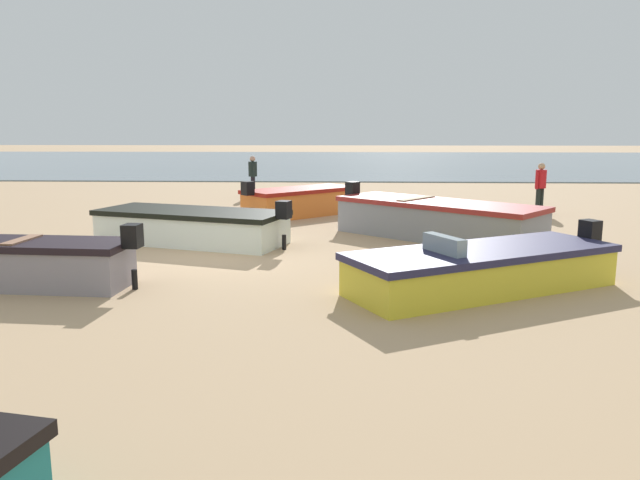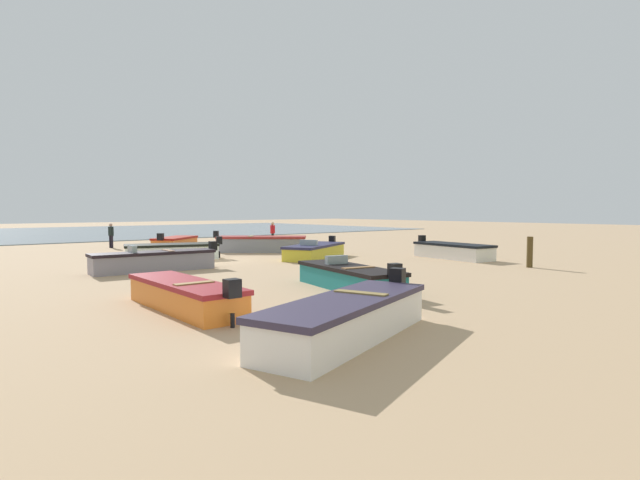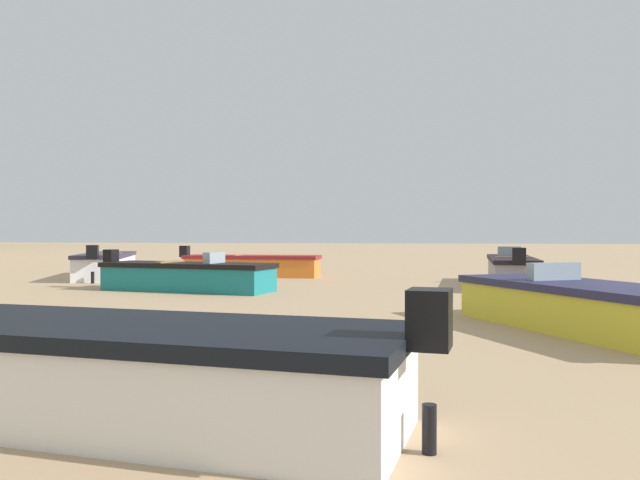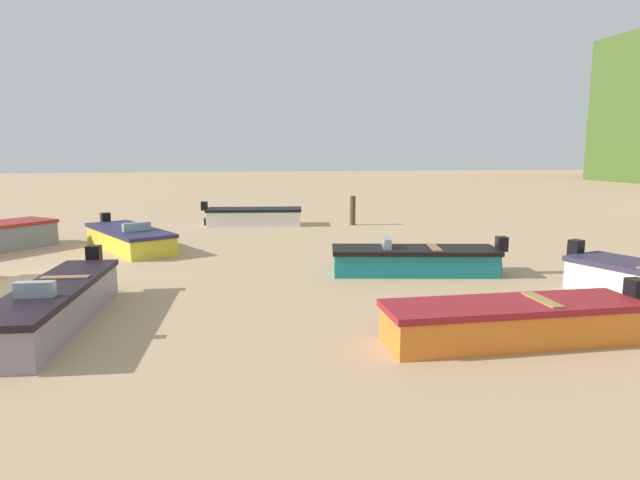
{
  "view_description": "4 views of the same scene",
  "coord_description": "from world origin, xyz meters",
  "px_view_note": "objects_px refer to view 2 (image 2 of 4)",
  "views": [
    {
      "loc": [
        -2.74,
        12.91,
        2.76
      ],
      "look_at": [
        -2.39,
        3.79,
        1.08
      ],
      "focal_mm": 34.69,
      "sensor_mm": 36.0,
      "label": 1
    },
    {
      "loc": [
        11.17,
        22.57,
        2.54
      ],
      "look_at": [
        -4.65,
        3.55,
        1.01
      ],
      "focal_mm": 27.96,
      "sensor_mm": 36.0,
      "label": 2
    },
    {
      "loc": [
        -15.05,
        5.06,
        1.48
      ],
      "look_at": [
        2.15,
        7.87,
        1.3
      ],
      "focal_mm": 35.38,
      "sensor_mm": 36.0,
      "label": 3
    },
    {
      "loc": [
        14.13,
        5.81,
        3.34
      ],
      "look_at": [
        -0.42,
        8.51,
        0.89
      ],
      "focal_mm": 29.8,
      "sensor_mm": 36.0,
      "label": 4
    }
  ],
  "objects_px": {
    "boat_grey_5": "(262,244)",
    "boat_grey_6": "(154,261)",
    "boat_white_1": "(347,318)",
    "boat_teal_8": "(349,277)",
    "boat_white_4": "(453,251)",
    "boat_yellow_7": "(315,251)",
    "beach_walker_foreground": "(273,231)",
    "boat_orange_2": "(175,244)",
    "beach_walker_distant": "(111,233)",
    "boat_orange_3": "(185,295)",
    "mooring_post_near_water": "(530,252)",
    "boat_white_0": "(172,251)"
  },
  "relations": [
    {
      "from": "boat_orange_3",
      "to": "beach_walker_foreground",
      "type": "bearing_deg",
      "value": 50.8
    },
    {
      "from": "boat_white_0",
      "to": "boat_yellow_7",
      "type": "xyz_separation_m",
      "value": [
        -5.99,
        4.12,
        -0.03
      ]
    },
    {
      "from": "boat_white_0",
      "to": "boat_orange_3",
      "type": "xyz_separation_m",
      "value": [
        4.98,
        12.4,
        -0.03
      ]
    },
    {
      "from": "beach_walker_foreground",
      "to": "boat_grey_5",
      "type": "bearing_deg",
      "value": 7.35
    },
    {
      "from": "boat_yellow_7",
      "to": "beach_walker_foreground",
      "type": "height_order",
      "value": "beach_walker_foreground"
    },
    {
      "from": "boat_orange_3",
      "to": "mooring_post_near_water",
      "type": "relative_size",
      "value": 3.63
    },
    {
      "from": "boat_orange_2",
      "to": "beach_walker_foreground",
      "type": "xyz_separation_m",
      "value": [
        -7.66,
        -0.72,
        0.52
      ]
    },
    {
      "from": "boat_white_1",
      "to": "boat_grey_5",
      "type": "distance_m",
      "value": 20.39
    },
    {
      "from": "mooring_post_near_water",
      "to": "boat_yellow_7",
      "type": "bearing_deg",
      "value": -63.53
    },
    {
      "from": "boat_orange_3",
      "to": "boat_grey_5",
      "type": "relative_size",
      "value": 0.96
    },
    {
      "from": "boat_grey_5",
      "to": "boat_teal_8",
      "type": "xyz_separation_m",
      "value": [
        5.45,
        13.45,
        -0.1
      ]
    },
    {
      "from": "boat_white_0",
      "to": "boat_grey_6",
      "type": "bearing_deg",
      "value": 166.02
    },
    {
      "from": "boat_orange_3",
      "to": "boat_white_4",
      "type": "distance_m",
      "value": 16.72
    },
    {
      "from": "boat_grey_5",
      "to": "boat_yellow_7",
      "type": "distance_m",
      "value": 4.98
    },
    {
      "from": "boat_white_0",
      "to": "boat_yellow_7",
      "type": "height_order",
      "value": "boat_white_0"
    },
    {
      "from": "boat_grey_5",
      "to": "boat_yellow_7",
      "type": "height_order",
      "value": "boat_grey_5"
    },
    {
      "from": "boat_white_0",
      "to": "boat_orange_2",
      "type": "xyz_separation_m",
      "value": [
        -2.24,
        -4.79,
        0.03
      ]
    },
    {
      "from": "boat_grey_6",
      "to": "boat_teal_8",
      "type": "bearing_deg",
      "value": -156.55
    },
    {
      "from": "boat_orange_2",
      "to": "boat_white_4",
      "type": "distance_m",
      "value": 16.38
    },
    {
      "from": "boat_white_1",
      "to": "boat_orange_3",
      "type": "distance_m",
      "value": 4.85
    },
    {
      "from": "boat_white_1",
      "to": "boat_white_4",
      "type": "xyz_separation_m",
      "value": [
        -15.1,
        -8.26,
        -0.02
      ]
    },
    {
      "from": "boat_grey_5",
      "to": "boat_teal_8",
      "type": "bearing_deg",
      "value": 18.22
    },
    {
      "from": "boat_white_0",
      "to": "mooring_post_near_water",
      "type": "relative_size",
      "value": 3.62
    },
    {
      "from": "boat_grey_5",
      "to": "boat_grey_6",
      "type": "bearing_deg",
      "value": -19.27
    },
    {
      "from": "boat_grey_5",
      "to": "mooring_post_near_water",
      "type": "bearing_deg",
      "value": 58.41
    },
    {
      "from": "boat_orange_2",
      "to": "beach_walker_distant",
      "type": "relative_size",
      "value": 2.28
    },
    {
      "from": "boat_teal_8",
      "to": "boat_white_4",
      "type": "bearing_deg",
      "value": 30.32
    },
    {
      "from": "boat_white_4",
      "to": "boat_white_1",
      "type": "bearing_deg",
      "value": 36.42
    },
    {
      "from": "boat_white_0",
      "to": "beach_walker_distant",
      "type": "distance_m",
      "value": 9.87
    },
    {
      "from": "beach_walker_distant",
      "to": "boat_grey_6",
      "type": "bearing_deg",
      "value": -27.33
    },
    {
      "from": "boat_white_1",
      "to": "beach_walker_foreground",
      "type": "bearing_deg",
      "value": -50.53
    },
    {
      "from": "boat_orange_3",
      "to": "beach_walker_distant",
      "type": "relative_size",
      "value": 3.03
    },
    {
      "from": "boat_orange_3",
      "to": "boat_white_4",
      "type": "height_order",
      "value": "boat_white_4"
    },
    {
      "from": "boat_orange_3",
      "to": "boat_grey_6",
      "type": "distance_m",
      "value": 8.62
    },
    {
      "from": "beach_walker_distant",
      "to": "boat_grey_5",
      "type": "bearing_deg",
      "value": 16.35
    },
    {
      "from": "boat_grey_5",
      "to": "boat_teal_8",
      "type": "height_order",
      "value": "boat_grey_5"
    },
    {
      "from": "boat_orange_2",
      "to": "boat_white_1",
      "type": "bearing_deg",
      "value": -57.56
    },
    {
      "from": "boat_white_0",
      "to": "boat_orange_2",
      "type": "height_order",
      "value": "boat_orange_2"
    },
    {
      "from": "boat_grey_5",
      "to": "beach_walker_distant",
      "type": "distance_m",
      "value": 10.78
    },
    {
      "from": "mooring_post_near_water",
      "to": "boat_white_4",
      "type": "bearing_deg",
      "value": -99.64
    },
    {
      "from": "boat_white_4",
      "to": "mooring_post_near_water",
      "type": "height_order",
      "value": "mooring_post_near_water"
    },
    {
      "from": "boat_grey_6",
      "to": "beach_walker_foreground",
      "type": "relative_size",
      "value": 3.24
    },
    {
      "from": "boat_orange_3",
      "to": "boat_grey_6",
      "type": "bearing_deg",
      "value": 74.09
    },
    {
      "from": "boat_teal_8",
      "to": "boat_yellow_7",
      "type": "bearing_deg",
      "value": 68.15
    },
    {
      "from": "mooring_post_near_water",
      "to": "boat_grey_5",
      "type": "bearing_deg",
      "value": -71.86
    },
    {
      "from": "beach_walker_foreground",
      "to": "boat_yellow_7",
      "type": "bearing_deg",
      "value": 25.71
    },
    {
      "from": "boat_white_1",
      "to": "beach_walker_foreground",
      "type": "height_order",
      "value": "beach_walker_foreground"
    },
    {
      "from": "beach_walker_foreground",
      "to": "boat_orange_2",
      "type": "bearing_deg",
      "value": -36.83
    },
    {
      "from": "boat_orange_2",
      "to": "boat_orange_3",
      "type": "relative_size",
      "value": 0.75
    },
    {
      "from": "boat_grey_6",
      "to": "mooring_post_near_water",
      "type": "bearing_deg",
      "value": -121.26
    }
  ]
}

